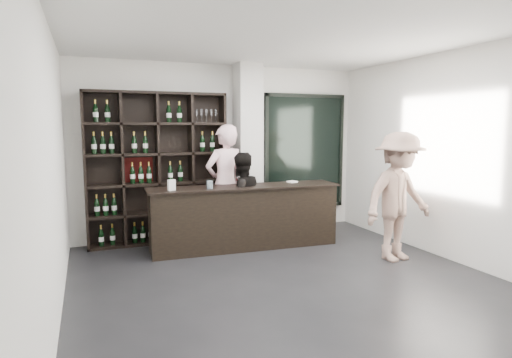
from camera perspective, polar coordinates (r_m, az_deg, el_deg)
name	(u,v)px	position (r m, az deg, el deg)	size (l,w,h in m)	color
floor	(294,287)	(5.18, 5.16, -14.18)	(5.00, 5.50, 0.01)	black
wine_shelf	(158,168)	(6.98, -12.96, 1.38)	(2.20, 0.35, 2.40)	black
structural_column	(248,151)	(7.25, -1.07, 3.74)	(0.40, 0.40, 2.90)	silver
glass_panel	(305,152)	(7.94, 6.51, 3.63)	(1.60, 0.08, 2.10)	black
tasting_counter	(245,217)	(6.59, -1.48, -5.06)	(2.94, 0.62, 0.96)	black
taster_pink	(225,184)	(6.83, -4.12, -0.71)	(0.69, 0.45, 1.90)	#FFCBD0
taster_black	(241,200)	(6.63, -2.05, -2.80)	(0.71, 0.56, 1.47)	black
customer	(398,197)	(6.24, 18.47, -2.27)	(1.16, 0.67, 1.79)	#A47F6E
wine_glass	(238,180)	(6.47, -2.40, -0.18)	(0.08, 0.08, 0.18)	white
spit_cup	(210,185)	(6.25, -6.19, -0.75)	(0.09, 0.09, 0.12)	#A0BAC7
napkin_stack	(292,182)	(6.94, 4.84, -0.36)	(0.13, 0.13, 0.02)	white
card_stand	(172,185)	(6.15, -11.20, -0.80)	(0.10, 0.05, 0.16)	white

